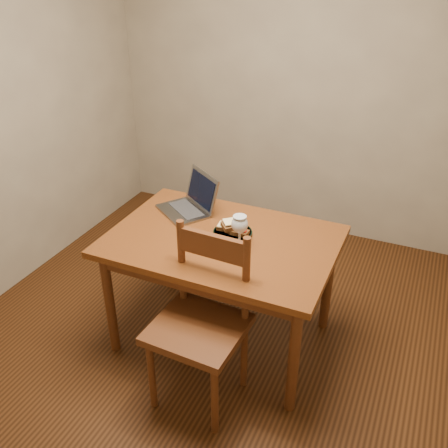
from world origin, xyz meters
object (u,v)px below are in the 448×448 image
at_px(milk_glass, 240,230).
at_px(laptop, 192,201).
at_px(table, 222,251).
at_px(plate, 233,233).
at_px(chair, 200,317).

distance_m(milk_glass, laptop, 0.51).
xyz_separation_m(milk_glass, laptop, (-0.44, 0.26, -0.03)).
bearing_deg(laptop, milk_glass, 3.68).
bearing_deg(table, laptop, 142.73).
distance_m(plate, milk_glass, 0.14).
distance_m(chair, laptop, 0.85).
bearing_deg(plate, milk_glass, -47.49).
distance_m(table, chair, 0.48).
xyz_separation_m(plate, laptop, (-0.36, 0.18, 0.05)).
distance_m(chair, milk_glass, 0.53).
distance_m(chair, plate, 0.57).
bearing_deg(plate, table, -119.72).
relative_size(milk_glass, laptop, 0.42).
relative_size(chair, milk_glass, 2.74).
relative_size(plate, laptop, 0.53).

